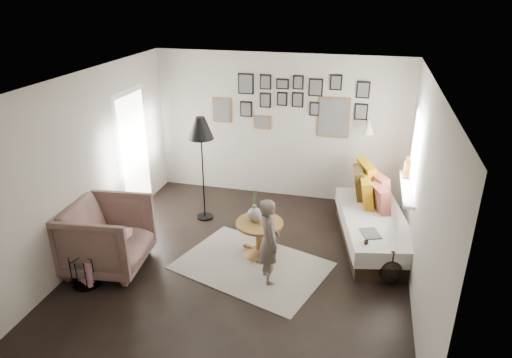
% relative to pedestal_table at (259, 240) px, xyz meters
% --- Properties ---
extents(ground, '(4.80, 4.80, 0.00)m').
position_rel_pedestal_table_xyz_m(ground, '(-0.16, -0.27, -0.25)').
color(ground, black).
rests_on(ground, ground).
extents(wall_back, '(4.50, 0.00, 4.50)m').
position_rel_pedestal_table_xyz_m(wall_back, '(-0.16, 2.13, 1.05)').
color(wall_back, '#A59D90').
rests_on(wall_back, ground).
extents(wall_front, '(4.50, 0.00, 4.50)m').
position_rel_pedestal_table_xyz_m(wall_front, '(-0.16, -2.67, 1.05)').
color(wall_front, '#A59D90').
rests_on(wall_front, ground).
extents(wall_left, '(0.00, 4.80, 4.80)m').
position_rel_pedestal_table_xyz_m(wall_left, '(-2.41, -0.27, 1.05)').
color(wall_left, '#A59D90').
rests_on(wall_left, ground).
extents(wall_right, '(0.00, 4.80, 4.80)m').
position_rel_pedestal_table_xyz_m(wall_right, '(2.09, -0.27, 1.05)').
color(wall_right, '#A59D90').
rests_on(wall_right, ground).
extents(ceiling, '(4.80, 4.80, 0.00)m').
position_rel_pedestal_table_xyz_m(ceiling, '(-0.16, -0.27, 2.35)').
color(ceiling, white).
rests_on(ceiling, wall_back).
extents(door_left, '(0.00, 2.14, 2.14)m').
position_rel_pedestal_table_xyz_m(door_left, '(-2.39, 0.93, 0.80)').
color(door_left, white).
rests_on(door_left, wall_left).
extents(window_right, '(0.15, 1.32, 1.30)m').
position_rel_pedestal_table_xyz_m(window_right, '(2.02, 1.08, 0.68)').
color(window_right, white).
rests_on(window_right, wall_right).
extents(gallery_wall, '(2.74, 0.03, 1.08)m').
position_rel_pedestal_table_xyz_m(gallery_wall, '(0.13, 2.12, 1.49)').
color(gallery_wall, brown).
rests_on(gallery_wall, wall_back).
extents(wall_sconce, '(0.18, 0.36, 0.16)m').
position_rel_pedestal_table_xyz_m(wall_sconce, '(1.39, 1.87, 1.21)').
color(wall_sconce, white).
rests_on(wall_sconce, wall_back).
extents(rug, '(2.33, 1.95, 0.01)m').
position_rel_pedestal_table_xyz_m(rug, '(-0.03, -0.32, -0.24)').
color(rug, beige).
rests_on(rug, ground).
extents(pedestal_table, '(0.68, 0.68, 0.54)m').
position_rel_pedestal_table_xyz_m(pedestal_table, '(0.00, 0.00, 0.00)').
color(pedestal_table, brown).
rests_on(pedestal_table, ground).
extents(vase, '(0.20, 0.20, 0.49)m').
position_rel_pedestal_table_xyz_m(vase, '(-0.08, 0.02, 0.44)').
color(vase, black).
rests_on(vase, pedestal_table).
extents(candles, '(0.12, 0.12, 0.25)m').
position_rel_pedestal_table_xyz_m(candles, '(0.11, 0.00, 0.41)').
color(candles, black).
rests_on(candles, pedestal_table).
extents(daybed, '(1.28, 2.21, 1.02)m').
position_rel_pedestal_table_xyz_m(daybed, '(1.59, 0.82, 0.07)').
color(daybed, black).
rests_on(daybed, ground).
extents(magazine_on_daybed, '(0.33, 0.37, 0.02)m').
position_rel_pedestal_table_xyz_m(magazine_on_daybed, '(1.54, 0.17, 0.23)').
color(magazine_on_daybed, black).
rests_on(magazine_on_daybed, daybed).
extents(armchair, '(1.17, 1.14, 0.97)m').
position_rel_pedestal_table_xyz_m(armchair, '(-1.96, -0.79, 0.24)').
color(armchair, brown).
rests_on(armchair, ground).
extents(armchair_cushion, '(0.47, 0.48, 0.20)m').
position_rel_pedestal_table_xyz_m(armchair_cushion, '(-1.93, -0.74, 0.23)').
color(armchair_cushion, silver).
rests_on(armchair_cushion, armchair).
extents(floor_lamp, '(0.41, 0.41, 1.76)m').
position_rel_pedestal_table_xyz_m(floor_lamp, '(-1.17, 0.89, 1.27)').
color(floor_lamp, black).
rests_on(floor_lamp, ground).
extents(magazine_basket, '(0.43, 0.43, 0.43)m').
position_rel_pedestal_table_xyz_m(magazine_basket, '(-2.05, -1.25, -0.04)').
color(magazine_basket, black).
rests_on(magazine_basket, ground).
extents(demijohn_large, '(0.35, 0.35, 0.52)m').
position_rel_pedestal_table_xyz_m(demijohn_large, '(1.49, -0.12, -0.05)').
color(demijohn_large, black).
rests_on(demijohn_large, ground).
extents(demijohn_small, '(0.31, 0.31, 0.47)m').
position_rel_pedestal_table_xyz_m(demijohn_small, '(1.84, -0.24, -0.07)').
color(demijohn_small, black).
rests_on(demijohn_small, ground).
extents(child, '(0.46, 0.52, 1.20)m').
position_rel_pedestal_table_xyz_m(child, '(0.26, -0.57, 0.35)').
color(child, brown).
rests_on(child, ground).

